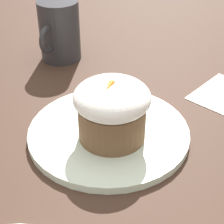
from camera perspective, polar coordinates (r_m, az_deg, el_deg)
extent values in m
plane|color=#3D281E|center=(0.52, -0.51, -3.57)|extent=(4.00, 4.00, 0.00)
cylinder|color=silver|center=(0.51, -0.51, -3.10)|extent=(0.22, 0.22, 0.01)
cylinder|color=brown|center=(0.48, 0.00, -1.40)|extent=(0.09, 0.09, 0.05)
ellipsoid|color=white|center=(0.46, 0.00, 2.22)|extent=(0.10, 0.10, 0.04)
cone|color=orange|center=(0.45, -0.49, 3.86)|extent=(0.02, 0.01, 0.01)
sphere|color=green|center=(0.45, 0.01, 4.44)|extent=(0.01, 0.01, 0.01)
cube|color=#B7B7BC|center=(0.55, 0.22, 0.36)|extent=(0.09, 0.06, 0.00)
ellipsoid|color=#B7B7BC|center=(0.50, 1.17, -3.35)|extent=(0.05, 0.04, 0.01)
cylinder|color=#2D2D33|center=(0.71, -7.99, 12.21)|extent=(0.07, 0.07, 0.11)
torus|color=#2D2D33|center=(0.67, -9.75, 10.91)|extent=(0.05, 0.01, 0.05)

